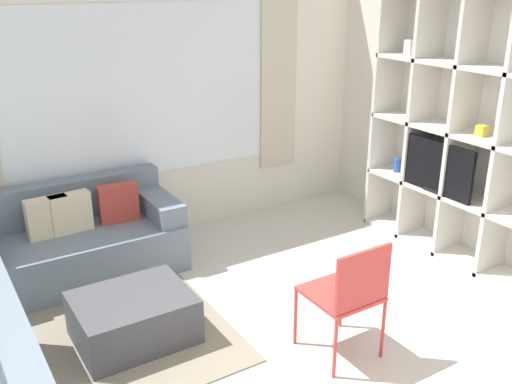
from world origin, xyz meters
name	(u,v)px	position (x,y,z in m)	size (l,w,h in m)	color
wall_back	(141,102)	(0.00, 3.23, 1.36)	(6.10, 0.11, 2.70)	silver
wall_right	(459,104)	(2.48, 1.60, 1.35)	(0.07, 4.40, 2.70)	silver
area_rug	(70,347)	(-1.22, 1.71, 0.01)	(2.19, 1.72, 0.01)	gray
shelving_unit	(464,133)	(2.28, 1.36, 1.16)	(0.40, 1.92, 2.34)	silver
couch_main	(75,242)	(-0.86, 2.77, 0.31)	(1.76, 0.83, 0.78)	slate
ottoman	(133,318)	(-0.79, 1.57, 0.18)	(0.80, 0.65, 0.35)	#47474C
folding_chair	(349,291)	(0.37, 0.61, 0.52)	(0.44, 0.46, 0.86)	#CC3D38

